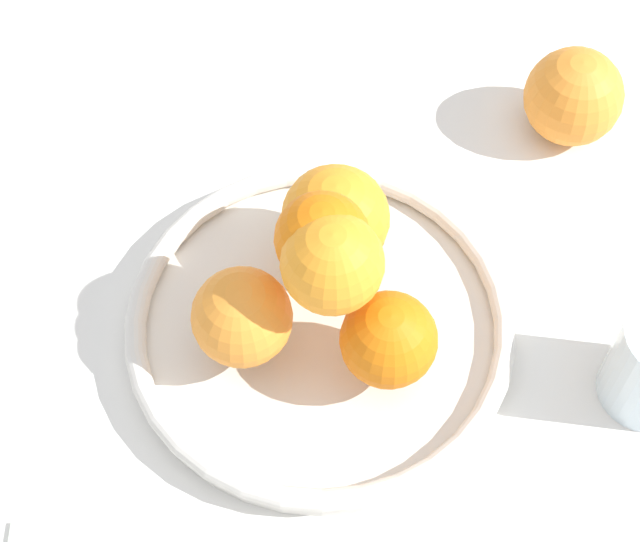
# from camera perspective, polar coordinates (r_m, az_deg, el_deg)

# --- Properties ---
(ground_plane) EXTENTS (4.00, 4.00, 0.00)m
(ground_plane) POSITION_cam_1_polar(r_m,az_deg,el_deg) (0.83, -0.00, -3.48)
(ground_plane) COLOR white
(fruit_bowl) EXTENTS (0.30, 0.30, 0.03)m
(fruit_bowl) POSITION_cam_1_polar(r_m,az_deg,el_deg) (0.82, -0.00, -2.98)
(fruit_bowl) COLOR silver
(fruit_bowl) RESTS_ON ground_plane
(orange_pile) EXTENTS (0.18, 0.17, 0.13)m
(orange_pile) POSITION_cam_1_polar(r_m,az_deg,el_deg) (0.76, 0.13, 0.02)
(orange_pile) COLOR orange
(orange_pile) RESTS_ON fruit_bowl
(stray_orange) EXTENTS (0.08, 0.08, 0.08)m
(stray_orange) POSITION_cam_1_polar(r_m,az_deg,el_deg) (0.94, 13.37, 9.04)
(stray_orange) COLOR orange
(stray_orange) RESTS_ON ground_plane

